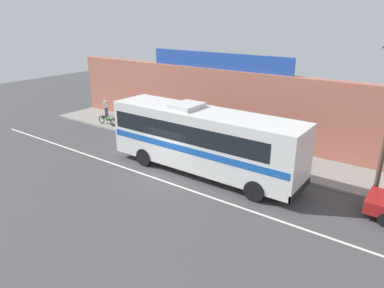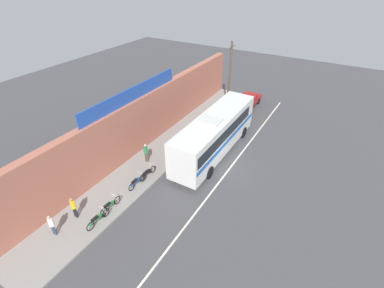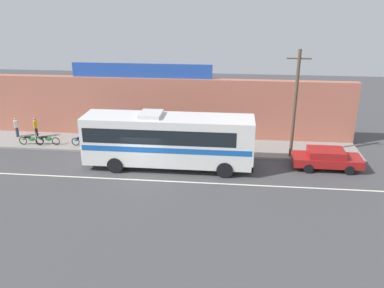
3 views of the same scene
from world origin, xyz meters
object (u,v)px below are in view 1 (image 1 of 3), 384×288
at_px(motorcycle_green, 119,122).
at_px(pedestrian_far_left, 187,123).
at_px(motorcycle_black, 158,131).
at_px(pedestrian_near_shop, 106,106).
at_px(intercity_bus, 202,137).
at_px(pedestrian_by_curb, 119,108).
at_px(motorcycle_red, 146,128).
at_px(motorcycle_purple, 107,119).

relative_size(motorcycle_green, pedestrian_far_left, 1.10).
bearing_deg(motorcycle_black, pedestrian_near_shop, 167.96).
height_order(intercity_bus, motorcycle_green, intercity_bus).
distance_m(motorcycle_black, pedestrian_by_curb, 5.86).
bearing_deg(intercity_bus, motorcycle_black, 153.57).
bearing_deg(pedestrian_far_left, motorcycle_black, -138.74).
bearing_deg(motorcycle_red, intercity_bus, -22.75).
bearing_deg(motorcycle_green, motorcycle_black, -0.61).
distance_m(pedestrian_far_left, pedestrian_by_curb, 7.16).
xyz_separation_m(motorcycle_red, motorcycle_green, (-2.78, -0.04, 0.00)).
height_order(motorcycle_green, motorcycle_purple, same).
xyz_separation_m(motorcycle_green, motorcycle_purple, (-1.25, -0.17, 0.00)).
distance_m(pedestrian_near_shop, pedestrian_far_left, 8.79).
bearing_deg(pedestrian_by_curb, intercity_bus, -21.16).
relative_size(motorcycle_black, pedestrian_near_shop, 1.16).
bearing_deg(pedestrian_by_curb, pedestrian_far_left, -1.60).
xyz_separation_m(motorcycle_purple, pedestrian_by_curb, (-0.34, 1.67, 0.53)).
bearing_deg(intercity_bus, pedestrian_near_shop, 161.32).
distance_m(motorcycle_green, pedestrian_by_curb, 2.25).
relative_size(motorcycle_purple, pedestrian_near_shop, 1.22).
height_order(intercity_bus, motorcycle_purple, intercity_bus).
relative_size(motorcycle_green, pedestrian_near_shop, 1.19).
bearing_deg(motorcycle_red, pedestrian_near_shop, 166.30).
xyz_separation_m(intercity_bus, pedestrian_by_curb, (-11.32, 4.38, -0.97)).
distance_m(motorcycle_red, motorcycle_black, 1.26).
distance_m(intercity_bus, pedestrian_by_curb, 12.17).
relative_size(pedestrian_near_shop, pedestrian_by_curb, 0.96).
bearing_deg(pedestrian_by_curb, motorcycle_red, -18.54).
relative_size(intercity_bus, pedestrian_near_shop, 7.04).
relative_size(motorcycle_black, motorcycle_purple, 0.95).
distance_m(intercity_bus, motorcycle_black, 6.53).
height_order(motorcycle_black, motorcycle_purple, same).
distance_m(motorcycle_red, motorcycle_green, 2.78).
bearing_deg(motorcycle_green, pedestrian_near_shop, 154.98).
bearing_deg(motorcycle_black, motorcycle_red, 176.18).
height_order(motorcycle_purple, pedestrian_near_shop, pedestrian_near_shop).
relative_size(motorcycle_red, pedestrian_near_shop, 1.16).
bearing_deg(motorcycle_purple, motorcycle_red, 2.94).
distance_m(motorcycle_black, pedestrian_near_shop, 7.43).
height_order(motorcycle_purple, pedestrian_by_curb, pedestrian_by_curb).
bearing_deg(intercity_bus, pedestrian_far_left, 134.84).
bearing_deg(motorcycle_purple, motorcycle_green, 7.60).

